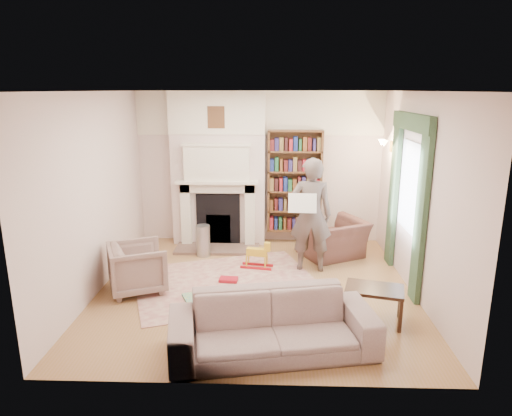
{
  "coord_description": "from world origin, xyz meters",
  "views": [
    {
      "loc": [
        0.21,
        -6.16,
        2.83
      ],
      "look_at": [
        0.0,
        0.25,
        1.15
      ],
      "focal_mm": 32.0,
      "sensor_mm": 36.0,
      "label": 1
    }
  ],
  "objects_px": {
    "armchair_left": "(138,268)",
    "sofa": "(273,325)",
    "coffee_table": "(374,304)",
    "rocking_horse": "(257,255)",
    "man_reading": "(311,215)",
    "bookcase": "(295,181)",
    "armchair_reading": "(333,239)",
    "paraffin_heater": "(203,241)"
  },
  "relations": [
    {
      "from": "coffee_table",
      "to": "rocking_horse",
      "type": "distance_m",
      "value": 2.27
    },
    {
      "from": "sofa",
      "to": "paraffin_heater",
      "type": "height_order",
      "value": "sofa"
    },
    {
      "from": "armchair_reading",
      "to": "rocking_horse",
      "type": "height_order",
      "value": "armchair_reading"
    },
    {
      "from": "man_reading",
      "to": "paraffin_heater",
      "type": "distance_m",
      "value": 1.99
    },
    {
      "from": "armchair_reading",
      "to": "sofa",
      "type": "distance_m",
      "value": 3.19
    },
    {
      "from": "sofa",
      "to": "rocking_horse",
      "type": "relative_size",
      "value": 4.38
    },
    {
      "from": "bookcase",
      "to": "man_reading",
      "type": "relative_size",
      "value": 1.02
    },
    {
      "from": "bookcase",
      "to": "man_reading",
      "type": "height_order",
      "value": "bookcase"
    },
    {
      "from": "rocking_horse",
      "to": "armchair_reading",
      "type": "bearing_deg",
      "value": 34.31
    },
    {
      "from": "bookcase",
      "to": "armchair_left",
      "type": "height_order",
      "value": "bookcase"
    },
    {
      "from": "bookcase",
      "to": "rocking_horse",
      "type": "bearing_deg",
      "value": -116.02
    },
    {
      "from": "paraffin_heater",
      "to": "sofa",
      "type": "bearing_deg",
      "value": -68.01
    },
    {
      "from": "armchair_reading",
      "to": "paraffin_heater",
      "type": "distance_m",
      "value": 2.25
    },
    {
      "from": "sofa",
      "to": "paraffin_heater",
      "type": "bearing_deg",
      "value": 101.52
    },
    {
      "from": "coffee_table",
      "to": "rocking_horse",
      "type": "height_order",
      "value": "same"
    },
    {
      "from": "sofa",
      "to": "man_reading",
      "type": "xyz_separation_m",
      "value": [
        0.6,
        2.41,
        0.58
      ]
    },
    {
      "from": "armchair_reading",
      "to": "paraffin_heater",
      "type": "xyz_separation_m",
      "value": [
        -2.25,
        -0.03,
        -0.05
      ]
    },
    {
      "from": "armchair_left",
      "to": "sofa",
      "type": "bearing_deg",
      "value": -151.78
    },
    {
      "from": "man_reading",
      "to": "paraffin_heater",
      "type": "height_order",
      "value": "man_reading"
    },
    {
      "from": "sofa",
      "to": "man_reading",
      "type": "relative_size",
      "value": 1.23
    },
    {
      "from": "man_reading",
      "to": "rocking_horse",
      "type": "bearing_deg",
      "value": 0.69
    },
    {
      "from": "bookcase",
      "to": "armchair_left",
      "type": "bearing_deg",
      "value": -136.12
    },
    {
      "from": "man_reading",
      "to": "paraffin_heater",
      "type": "relative_size",
      "value": 3.31
    },
    {
      "from": "bookcase",
      "to": "man_reading",
      "type": "distance_m",
      "value": 1.4
    },
    {
      "from": "armchair_left",
      "to": "man_reading",
      "type": "relative_size",
      "value": 0.42
    },
    {
      "from": "sofa",
      "to": "rocking_horse",
      "type": "bearing_deg",
      "value": 85.46
    },
    {
      "from": "paraffin_heater",
      "to": "armchair_reading",
      "type": "bearing_deg",
      "value": 0.87
    },
    {
      "from": "armchair_left",
      "to": "coffee_table",
      "type": "relative_size",
      "value": 1.1
    },
    {
      "from": "armchair_reading",
      "to": "sofa",
      "type": "relative_size",
      "value": 0.45
    },
    {
      "from": "armchair_left",
      "to": "man_reading",
      "type": "distance_m",
      "value": 2.74
    },
    {
      "from": "armchair_reading",
      "to": "coffee_table",
      "type": "relative_size",
      "value": 1.44
    },
    {
      "from": "bookcase",
      "to": "rocking_horse",
      "type": "relative_size",
      "value": 3.62
    },
    {
      "from": "coffee_table",
      "to": "paraffin_heater",
      "type": "bearing_deg",
      "value": 152.44
    },
    {
      "from": "rocking_horse",
      "to": "man_reading",
      "type": "bearing_deg",
      "value": 8.87
    },
    {
      "from": "armchair_reading",
      "to": "man_reading",
      "type": "height_order",
      "value": "man_reading"
    },
    {
      "from": "sofa",
      "to": "armchair_reading",
      "type": "bearing_deg",
      "value": 60.35
    },
    {
      "from": "armchair_left",
      "to": "paraffin_heater",
      "type": "xyz_separation_m",
      "value": [
        0.73,
        1.45,
        -0.08
      ]
    },
    {
      "from": "coffee_table",
      "to": "man_reading",
      "type": "bearing_deg",
      "value": 126.36
    },
    {
      "from": "armchair_reading",
      "to": "coffee_table",
      "type": "height_order",
      "value": "armchair_reading"
    },
    {
      "from": "paraffin_heater",
      "to": "bookcase",
      "type": "bearing_deg",
      "value": 26.44
    },
    {
      "from": "armchair_left",
      "to": "paraffin_heater",
      "type": "bearing_deg",
      "value": -50.24
    },
    {
      "from": "armchair_left",
      "to": "sofa",
      "type": "height_order",
      "value": "armchair_left"
    }
  ]
}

